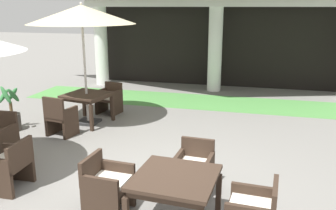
{
  "coord_description": "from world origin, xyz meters",
  "views": [
    {
      "loc": [
        1.5,
        -4.65,
        2.8
      ],
      "look_at": [
        -0.16,
        1.75,
        0.97
      ],
      "focal_mm": 38.33,
      "sensor_mm": 36.0,
      "label": 1
    }
  ],
  "objects_px": {
    "patio_table_mid_left": "(87,98)",
    "potted_palm_left_edge": "(12,116)",
    "patio_chair_near_foreground_west": "(107,186)",
    "patio_chair_mid_right_east": "(9,165)",
    "patio_chair_mid_left_north": "(110,99)",
    "patio_chair_mid_left_south": "(60,118)",
    "patio_table_near_foreground": "(175,182)",
    "patio_umbrella_mid_left": "(82,15)",
    "patio_chair_near_foreground_north": "(194,168)"
  },
  "relations": [
    {
      "from": "patio_table_near_foreground",
      "to": "patio_table_mid_left",
      "type": "xyz_separation_m",
      "value": [
        -3.08,
        3.62,
        0.03
      ]
    },
    {
      "from": "patio_chair_mid_left_south",
      "to": "patio_chair_mid_left_north",
      "type": "bearing_deg",
      "value": 90.0
    },
    {
      "from": "patio_table_mid_left",
      "to": "potted_palm_left_edge",
      "type": "relative_size",
      "value": 1.02
    },
    {
      "from": "patio_chair_near_foreground_west",
      "to": "patio_chair_mid_right_east",
      "type": "height_order",
      "value": "patio_chair_near_foreground_west"
    },
    {
      "from": "patio_chair_near_foreground_west",
      "to": "patio_umbrella_mid_left",
      "type": "xyz_separation_m",
      "value": [
        -2.09,
        3.56,
        2.2
      ]
    },
    {
      "from": "patio_chair_near_foreground_west",
      "to": "patio_table_mid_left",
      "type": "distance_m",
      "value": 4.13
    },
    {
      "from": "patio_chair_near_foreground_west",
      "to": "patio_chair_mid_left_south",
      "type": "xyz_separation_m",
      "value": [
        -2.26,
        2.6,
        0.01
      ]
    },
    {
      "from": "patio_table_mid_left",
      "to": "patio_umbrella_mid_left",
      "type": "distance_m",
      "value": 1.95
    },
    {
      "from": "patio_table_mid_left",
      "to": "patio_chair_mid_left_south",
      "type": "distance_m",
      "value": 1.0
    },
    {
      "from": "patio_chair_near_foreground_north",
      "to": "patio_chair_mid_left_north",
      "type": "xyz_separation_m",
      "value": [
        -2.98,
        3.58,
        0.02
      ]
    },
    {
      "from": "patio_chair_near_foreground_west",
      "to": "patio_umbrella_mid_left",
      "type": "height_order",
      "value": "patio_umbrella_mid_left"
    },
    {
      "from": "patio_chair_near_foreground_west",
      "to": "patio_table_mid_left",
      "type": "bearing_deg",
      "value": -145.84
    },
    {
      "from": "patio_chair_near_foreground_west",
      "to": "patio_table_mid_left",
      "type": "height_order",
      "value": "patio_chair_near_foreground_west"
    },
    {
      "from": "patio_table_mid_left",
      "to": "patio_chair_mid_left_south",
      "type": "bearing_deg",
      "value": -100.25
    },
    {
      "from": "patio_chair_near_foreground_north",
      "to": "patio_chair_mid_right_east",
      "type": "height_order",
      "value": "patio_chair_mid_right_east"
    },
    {
      "from": "patio_chair_near_foreground_west",
      "to": "potted_palm_left_edge",
      "type": "relative_size",
      "value": 0.75
    },
    {
      "from": "patio_table_mid_left",
      "to": "patio_chair_near_foreground_west",
      "type": "bearing_deg",
      "value": -59.56
    },
    {
      "from": "patio_umbrella_mid_left",
      "to": "patio_chair_mid_left_north",
      "type": "xyz_separation_m",
      "value": [
        0.17,
        0.95,
        -2.21
      ]
    },
    {
      "from": "patio_table_near_foreground",
      "to": "patio_chair_mid_right_east",
      "type": "xyz_separation_m",
      "value": [
        -2.74,
        0.3,
        -0.22
      ]
    },
    {
      "from": "patio_chair_near_foreground_west",
      "to": "patio_chair_mid_left_north",
      "type": "bearing_deg",
      "value": -153.23
    },
    {
      "from": "patio_chair_mid_left_south",
      "to": "potted_palm_left_edge",
      "type": "height_order",
      "value": "potted_palm_left_edge"
    },
    {
      "from": "patio_table_mid_left",
      "to": "patio_chair_mid_left_north",
      "type": "bearing_deg",
      "value": 79.75
    },
    {
      "from": "potted_palm_left_edge",
      "to": "patio_chair_mid_left_north",
      "type": "bearing_deg",
      "value": 49.23
    },
    {
      "from": "patio_chair_near_foreground_west",
      "to": "patio_umbrella_mid_left",
      "type": "distance_m",
      "value": 4.67
    },
    {
      "from": "patio_chair_mid_left_north",
      "to": "potted_palm_left_edge",
      "type": "bearing_deg",
      "value": 59.48
    },
    {
      "from": "patio_umbrella_mid_left",
      "to": "patio_chair_mid_left_north",
      "type": "distance_m",
      "value": 2.41
    },
    {
      "from": "patio_chair_mid_left_south",
      "to": "patio_umbrella_mid_left",
      "type": "bearing_deg",
      "value": 90.0
    },
    {
      "from": "patio_chair_near_foreground_north",
      "to": "potted_palm_left_edge",
      "type": "xyz_separation_m",
      "value": [
        -4.6,
        1.7,
        -0.02
      ]
    },
    {
      "from": "potted_palm_left_edge",
      "to": "patio_table_mid_left",
      "type": "bearing_deg",
      "value": 32.66
    },
    {
      "from": "patio_chair_mid_left_north",
      "to": "patio_chair_mid_right_east",
      "type": "height_order",
      "value": "patio_chair_mid_right_east"
    },
    {
      "from": "patio_chair_near_foreground_west",
      "to": "patio_chair_mid_right_east",
      "type": "bearing_deg",
      "value": -94.0
    },
    {
      "from": "patio_chair_near_foreground_west",
      "to": "patio_chair_mid_left_north",
      "type": "distance_m",
      "value": 4.9
    },
    {
      "from": "patio_chair_mid_left_south",
      "to": "patio_chair_mid_right_east",
      "type": "xyz_separation_m",
      "value": [
        0.51,
        -2.36,
        -0.02
      ]
    },
    {
      "from": "patio_table_near_foreground",
      "to": "patio_chair_near_foreground_west",
      "type": "relative_size",
      "value": 1.34
    },
    {
      "from": "patio_chair_near_foreground_west",
      "to": "patio_chair_mid_left_north",
      "type": "relative_size",
      "value": 1.01
    },
    {
      "from": "patio_table_mid_left",
      "to": "patio_chair_mid_right_east",
      "type": "relative_size",
      "value": 1.37
    },
    {
      "from": "patio_chair_near_foreground_west",
      "to": "patio_chair_mid_left_south",
      "type": "relative_size",
      "value": 0.9
    },
    {
      "from": "patio_table_near_foreground",
      "to": "patio_umbrella_mid_left",
      "type": "bearing_deg",
      "value": 130.41
    },
    {
      "from": "patio_table_mid_left",
      "to": "patio_chair_mid_right_east",
      "type": "distance_m",
      "value": 3.35
    },
    {
      "from": "patio_table_mid_left",
      "to": "potted_palm_left_edge",
      "type": "height_order",
      "value": "potted_palm_left_edge"
    },
    {
      "from": "patio_umbrella_mid_left",
      "to": "patio_chair_mid_left_south",
      "type": "distance_m",
      "value": 2.39
    },
    {
      "from": "patio_chair_near_foreground_north",
      "to": "patio_chair_mid_left_south",
      "type": "height_order",
      "value": "patio_chair_mid_left_south"
    },
    {
      "from": "patio_chair_mid_left_north",
      "to": "patio_table_mid_left",
      "type": "bearing_deg",
      "value": 90.0
    },
    {
      "from": "patio_chair_near_foreground_north",
      "to": "patio_chair_mid_left_south",
      "type": "xyz_separation_m",
      "value": [
        -3.32,
        1.67,
        0.04
      ]
    },
    {
      "from": "patio_table_near_foreground",
      "to": "patio_table_mid_left",
      "type": "bearing_deg",
      "value": 130.41
    },
    {
      "from": "patio_chair_near_foreground_west",
      "to": "patio_chair_mid_left_south",
      "type": "height_order",
      "value": "patio_chair_mid_left_south"
    },
    {
      "from": "patio_chair_mid_right_east",
      "to": "patio_table_mid_left",
      "type": "bearing_deg",
      "value": 3.99
    },
    {
      "from": "patio_chair_near_foreground_west",
      "to": "patio_table_near_foreground",
      "type": "bearing_deg",
      "value": 90.0
    },
    {
      "from": "patio_table_near_foreground",
      "to": "patio_chair_mid_right_east",
      "type": "height_order",
      "value": "patio_chair_mid_right_east"
    },
    {
      "from": "patio_umbrella_mid_left",
      "to": "potted_palm_left_edge",
      "type": "xyz_separation_m",
      "value": [
        -1.45,
        -0.93,
        -2.25
      ]
    }
  ]
}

